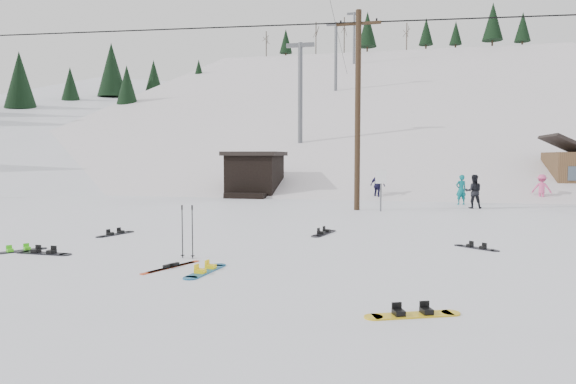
# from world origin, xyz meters

# --- Properties ---
(ground) EXTENTS (200.00, 200.00, 0.00)m
(ground) POSITION_xyz_m (0.00, 0.00, 0.00)
(ground) COLOR white
(ground) RESTS_ON ground
(ski_slope) EXTENTS (60.00, 85.24, 65.97)m
(ski_slope) POSITION_xyz_m (0.00, 55.00, -12.00)
(ski_slope) COLOR silver
(ski_slope) RESTS_ON ground
(ridge_left) EXTENTS (47.54, 95.03, 58.38)m
(ridge_left) POSITION_xyz_m (-36.00, 48.00, -11.00)
(ridge_left) COLOR white
(ridge_left) RESTS_ON ground
(treeline_left) EXTENTS (20.00, 64.00, 10.00)m
(treeline_left) POSITION_xyz_m (-34.00, 40.00, 0.00)
(treeline_left) COLOR black
(treeline_left) RESTS_ON ground
(treeline_crest) EXTENTS (50.00, 6.00, 10.00)m
(treeline_crest) POSITION_xyz_m (0.00, 86.00, 0.00)
(treeline_crest) COLOR black
(treeline_crest) RESTS_ON ski_slope
(utility_pole) EXTENTS (2.00, 0.26, 9.00)m
(utility_pole) POSITION_xyz_m (2.00, 14.00, 4.68)
(utility_pole) COLOR #3A2819
(utility_pole) RESTS_ON ground
(trail_sign) EXTENTS (0.50, 0.09, 1.85)m
(trail_sign) POSITION_xyz_m (3.10, 13.58, 1.27)
(trail_sign) COLOR #595B60
(trail_sign) RESTS_ON ground
(lift_hut) EXTENTS (3.40, 4.10, 2.75)m
(lift_hut) POSITION_xyz_m (-5.00, 20.94, 1.36)
(lift_hut) COLOR black
(lift_hut) RESTS_ON ground
(lift_tower_near) EXTENTS (2.20, 0.36, 8.00)m
(lift_tower_near) POSITION_xyz_m (-4.00, 30.00, 7.86)
(lift_tower_near) COLOR #595B60
(lift_tower_near) RESTS_ON ski_slope
(lift_tower_mid) EXTENTS (2.20, 0.36, 8.00)m
(lift_tower_mid) POSITION_xyz_m (-4.00, 50.00, 14.36)
(lift_tower_mid) COLOR #595B60
(lift_tower_mid) RESTS_ON ski_slope
(lift_tower_far) EXTENTS (2.20, 0.36, 8.00)m
(lift_tower_far) POSITION_xyz_m (-4.00, 70.00, 20.86)
(lift_tower_far) COLOR #595B60
(lift_tower_far) RESTS_ON ski_slope
(hero_snowboard) EXTENTS (0.43, 1.59, 0.11)m
(hero_snowboard) POSITION_xyz_m (0.08, 0.56, 0.03)
(hero_snowboard) COLOR #165E8F
(hero_snowboard) RESTS_ON ground
(hero_skis) EXTENTS (0.68, 1.60, 0.09)m
(hero_skis) POSITION_xyz_m (-0.82, 0.78, 0.03)
(hero_skis) COLOR #B03312
(hero_skis) RESTS_ON ground
(ski_poles) EXTENTS (0.36, 0.09, 1.29)m
(ski_poles) POSITION_xyz_m (-0.91, 1.85, 0.66)
(ski_poles) COLOR black
(ski_poles) RESTS_ON ground
(board_scatter_a) EXTENTS (1.58, 0.33, 0.11)m
(board_scatter_a) POSITION_xyz_m (-4.68, 1.53, 0.03)
(board_scatter_a) COLOR black
(board_scatter_a) RESTS_ON ground
(board_scatter_b) EXTENTS (0.58, 1.45, 0.10)m
(board_scatter_b) POSITION_xyz_m (-4.68, 4.80, 0.03)
(board_scatter_b) COLOR black
(board_scatter_b) RESTS_ON ground
(board_scatter_c) EXTENTS (0.90, 1.20, 0.10)m
(board_scatter_c) POSITION_xyz_m (-5.54, 1.66, 0.03)
(board_scatter_c) COLOR black
(board_scatter_c) RESTS_ON ground
(board_scatter_d) EXTENTS (1.08, 0.89, 0.09)m
(board_scatter_d) POSITION_xyz_m (6.07, 4.84, 0.02)
(board_scatter_d) COLOR black
(board_scatter_d) RESTS_ON ground
(board_scatter_e) EXTENTS (1.46, 0.77, 0.11)m
(board_scatter_e) POSITION_xyz_m (4.36, -1.54, 0.03)
(board_scatter_e) COLOR yellow
(board_scatter_e) RESTS_ON ground
(board_scatter_f) EXTENTS (0.59, 1.62, 0.12)m
(board_scatter_f) POSITION_xyz_m (1.69, 6.44, 0.03)
(board_scatter_f) COLOR black
(board_scatter_f) RESTS_ON ground
(skier_teal) EXTENTS (0.65, 0.55, 1.52)m
(skier_teal) POSITION_xyz_m (6.92, 17.84, 0.76)
(skier_teal) COLOR #0B6E73
(skier_teal) RESTS_ON ground
(skier_dark) EXTENTS (0.78, 0.61, 1.60)m
(skier_dark) POSITION_xyz_m (7.30, 15.95, 0.80)
(skier_dark) COLOR black
(skier_dark) RESTS_ON ground
(skier_pink) EXTENTS (1.07, 0.77, 1.49)m
(skier_pink) POSITION_xyz_m (11.24, 20.15, 0.75)
(skier_pink) COLOR #E7518D
(skier_pink) RESTS_ON ground
(skier_navy) EXTENTS (1.02, 0.83, 1.62)m
(skier_navy) POSITION_xyz_m (2.61, 19.76, 0.81)
(skier_navy) COLOR #1B183C
(skier_navy) RESTS_ON ground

